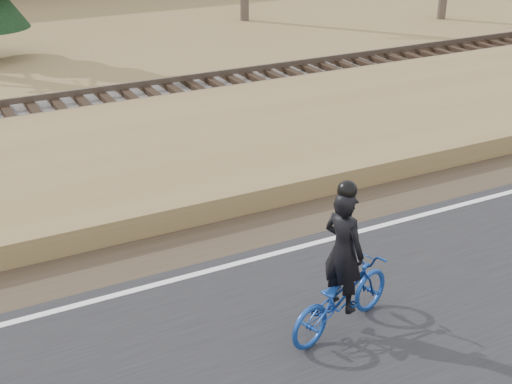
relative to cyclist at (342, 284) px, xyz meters
name	(u,v)px	position (x,y,z in m)	size (l,w,h in m)	color
ground	(323,251)	(1.01, 2.00, -0.76)	(120.00, 120.00, 0.00)	olive
road	(420,328)	(1.01, -0.50, -0.73)	(120.00, 6.00, 0.06)	black
edge_line	(317,243)	(1.01, 2.20, -0.69)	(120.00, 0.12, 0.01)	silver
shoulder	(288,221)	(1.01, 3.20, -0.74)	(120.00, 1.60, 0.04)	#473A2B
embankment	(218,156)	(1.01, 6.20, -0.54)	(120.00, 5.00, 0.44)	olive
ballast	(156,107)	(1.01, 10.00, -0.53)	(120.00, 3.00, 0.45)	slate
railroad	(156,95)	(1.01, 10.00, -0.23)	(120.00, 2.40, 0.29)	black
cyclist	(342,284)	(0.00, 0.00, 0.00)	(2.03, 1.19, 2.22)	navy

